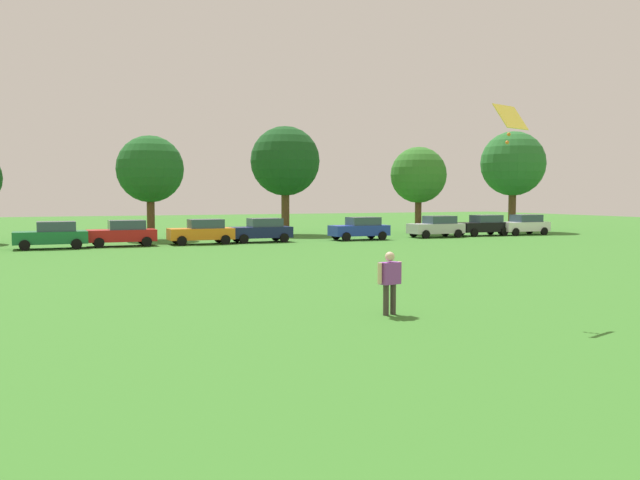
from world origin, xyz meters
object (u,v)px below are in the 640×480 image
Objects in this scene: parked_car_black_7 at (484,225)px; tree_far_right at (513,164)px; adult_bystander at (390,277)px; kite at (510,119)px; parked_car_navy_4 at (261,230)px; parked_car_red_2 at (123,233)px; parked_car_blue_5 at (360,228)px; parked_car_orange_3 at (202,231)px; parked_car_silver_6 at (437,226)px; parked_car_white_8 at (524,225)px; tree_right at (419,175)px; tree_center_left at (150,169)px; tree_center_right at (285,161)px; parked_car_green_1 at (52,235)px.

parked_car_black_7 is 9.13m from tree_far_right.
tree_far_right reaches higher than adult_bystander.
kite is 30.65m from parked_car_navy_4.
parked_car_blue_5 is at bearing 178.47° from parked_car_red_2.
adult_bystander is 0.41× the size of parked_car_orange_3.
tree_far_right is (10.95, 4.61, 5.25)m from parked_car_silver_6.
kite is 0.27× the size of parked_car_silver_6.
parked_car_white_8 is 0.58× the size of tree_right.
parked_car_red_2 is 7.88m from tree_center_left.
parked_car_silver_6 is 1.00× the size of parked_car_black_7.
parked_car_silver_6 is at bearing 179.14° from parked_car_navy_4.
parked_car_red_2 is (-3.81, 28.77, -0.19)m from adult_bystander.
tree_center_left reaches higher than tree_right.
kite is 0.27× the size of parked_car_navy_4.
parked_car_navy_4 is at bearing -120.19° from tree_center_right.
tree_center_right reaches higher than tree_center_left.
parked_car_orange_3 is at bearing -178.46° from parked_car_green_1.
adult_bystander reaches higher than parked_car_red_2.
adult_bystander is 0.41× the size of parked_car_navy_4.
parked_car_black_7 is 3.75m from parked_car_white_8.
tree_right is 0.81× the size of tree_far_right.
parked_car_silver_6 is (16.98, 29.98, -4.51)m from kite.
tree_right is at bearing 62.42° from kite.
parked_car_green_1 is at bearing 1.34° from parked_car_black_7.
parked_car_red_2 is at bearing -94.39° from adult_bystander.
kite is at bearing 49.67° from parked_car_white_8.
parked_car_white_8 is at bearing -30.92° from tree_right.
kite is at bearing 143.58° from adult_bystander.
tree_far_right is at bearing -172.65° from parked_car_red_2.
tree_center_right is at bearing -120.19° from parked_car_navy_4.
parked_car_orange_3 is at bearing 1.25° from parked_car_black_7.
parked_car_green_1 is 0.47× the size of tree_center_right.
tree_center_right is at bearing -154.67° from parked_car_green_1.
tree_right is at bearing -170.02° from parked_car_red_2.
kite is 0.15× the size of tree_center_left.
parked_car_orange_3 and parked_car_navy_4 have the same top height.
tree_right is (22.03, -1.62, -0.23)m from tree_center_left.
parked_car_blue_5 is at bearing -164.52° from tree_far_right.
parked_car_black_7 and parked_car_white_8 have the same top height.
parked_car_black_7 is at bearing -12.42° from tree_center_left.
parked_car_silver_6 is at bearing -102.81° from tree_right.
parked_car_silver_6 is (14.30, -0.22, 0.00)m from parked_car_navy_4.
parked_car_navy_4 is 16.43m from tree_right.
parked_car_green_1 and parked_car_red_2 have the same top height.
parked_car_silver_6 is 12.99m from tree_far_right.
tree_far_right is at bearing -146.04° from parked_car_black_7.
tree_center_left is at bearing -12.42° from parked_car_black_7.
parked_car_silver_6 is at bearing 60.47° from kite.
parked_car_blue_5 and parked_car_black_7 have the same top height.
tree_center_right is 1.00× the size of tree_far_right.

